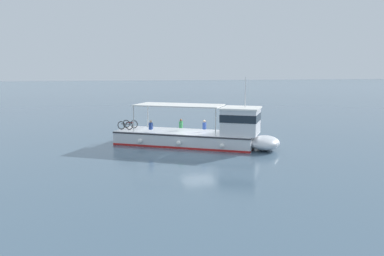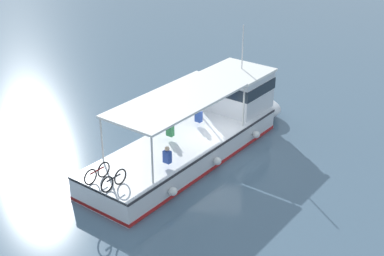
{
  "view_description": "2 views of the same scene",
  "coord_description": "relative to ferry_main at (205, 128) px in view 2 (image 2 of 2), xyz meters",
  "views": [
    {
      "loc": [
        -27.28,
        7.42,
        5.82
      ],
      "look_at": [
        1.14,
        0.25,
        1.4
      ],
      "focal_mm": 35.78,
      "sensor_mm": 36.0,
      "label": 1
    },
    {
      "loc": [
        -1.18,
        22.31,
        12.08
      ],
      "look_at": [
        1.14,
        0.25,
        1.4
      ],
      "focal_mm": 50.46,
      "sensor_mm": 36.0,
      "label": 2
    }
  ],
  "objects": [
    {
      "name": "ground_plane",
      "position": [
        -0.61,
        0.62,
        -1.02
      ],
      "size": [
        400.0,
        400.0,
        0.0
      ],
      "primitive_type": "plane",
      "color": "slate"
    },
    {
      "name": "ferry_main",
      "position": [
        0.0,
        0.0,
        0.0
      ],
      "size": [
        9.23,
        12.47,
        5.32
      ],
      "color": "silver",
      "rests_on": "ground"
    }
  ]
}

